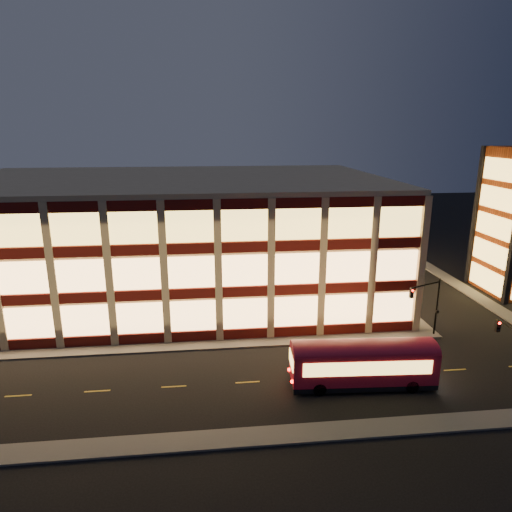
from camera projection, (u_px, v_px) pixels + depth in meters
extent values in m
plane|color=black|center=(199.00, 351.00, 42.77)|extent=(200.00, 200.00, 0.00)
cube|color=#514F4C|center=(168.00, 347.00, 43.39)|extent=(54.00, 2.00, 0.15)
cube|color=#514F4C|center=(372.00, 282.00, 61.45)|extent=(2.00, 30.00, 0.15)
cube|color=#514F4C|center=(449.00, 279.00, 62.62)|extent=(2.00, 30.00, 0.15)
cube|color=#514F4C|center=(198.00, 441.00, 30.31)|extent=(100.00, 2.00, 0.15)
cube|color=tan|center=(174.00, 237.00, 56.82)|extent=(50.00, 30.00, 14.00)
cube|color=tan|center=(172.00, 179.00, 54.86)|extent=(50.40, 30.40, 0.50)
cube|color=#470C0A|center=(168.00, 337.00, 44.08)|extent=(50.10, 0.25, 1.00)
cube|color=#F0B065|center=(167.00, 317.00, 43.53)|extent=(49.00, 0.20, 3.00)
cube|color=#470C0A|center=(366.00, 279.00, 61.21)|extent=(0.25, 30.10, 1.00)
cube|color=#F0B065|center=(367.00, 264.00, 60.63)|extent=(0.20, 29.00, 3.00)
cube|color=#470C0A|center=(166.00, 294.00, 42.89)|extent=(50.10, 0.25, 1.00)
cube|color=#F0B065|center=(164.00, 273.00, 42.34)|extent=(49.00, 0.20, 3.00)
cube|color=#470C0A|center=(368.00, 247.00, 60.01)|extent=(0.25, 30.10, 1.00)
cube|color=#F0B065|center=(369.00, 231.00, 59.44)|extent=(0.20, 29.00, 3.00)
cube|color=#470C0A|center=(163.00, 249.00, 41.69)|extent=(50.10, 0.25, 1.00)
cube|color=#F0B065|center=(162.00, 227.00, 41.14)|extent=(49.00, 0.20, 3.00)
cube|color=#470C0A|center=(370.00, 214.00, 58.82)|extent=(0.25, 30.10, 1.00)
cube|color=#F0B065|center=(371.00, 198.00, 58.25)|extent=(0.20, 29.00, 3.00)
cube|color=black|center=(476.00, 217.00, 59.46)|extent=(0.60, 0.60, 18.00)
cube|color=#FFC959|center=(486.00, 279.00, 57.57)|extent=(0.16, 6.60, 2.60)
cube|color=#FFC959|center=(489.00, 253.00, 56.65)|extent=(0.16, 6.60, 2.60)
cube|color=#FFC959|center=(493.00, 226.00, 55.73)|extent=(0.16, 6.60, 2.60)
cube|color=#FFC959|center=(497.00, 198.00, 54.81)|extent=(0.16, 6.60, 2.60)
cube|color=#FFC959|center=(501.00, 170.00, 53.89)|extent=(0.16, 6.60, 2.60)
cylinder|color=black|center=(437.00, 307.00, 45.22)|extent=(0.18, 0.18, 6.00)
cylinder|color=black|center=(426.00, 285.00, 43.58)|extent=(3.56, 1.63, 0.14)
cube|color=black|center=(412.00, 293.00, 42.81)|extent=(0.32, 0.32, 0.95)
sphere|color=#FF0C05|center=(413.00, 291.00, 42.56)|extent=(0.20, 0.20, 0.20)
cube|color=black|center=(437.00, 312.00, 45.13)|extent=(0.25, 0.18, 0.28)
cube|color=black|center=(498.00, 326.00, 35.72)|extent=(0.32, 0.32, 0.95)
sphere|color=#FF0C05|center=(500.00, 323.00, 35.47)|extent=(0.20, 0.20, 0.20)
cube|color=maroon|center=(363.00, 363.00, 36.54)|extent=(11.62, 3.53, 2.64)
cube|color=black|center=(361.00, 380.00, 36.96)|extent=(11.62, 3.53, 0.40)
cylinder|color=black|center=(319.00, 389.00, 35.53)|extent=(1.05, 0.40, 1.03)
cylinder|color=black|center=(314.00, 372.00, 37.96)|extent=(1.05, 0.40, 1.03)
cylinder|color=black|center=(412.00, 386.00, 35.90)|extent=(1.05, 0.40, 1.03)
cylinder|color=black|center=(400.00, 370.00, 38.33)|extent=(1.05, 0.40, 1.03)
cube|color=#FFC959|center=(368.00, 369.00, 35.04)|extent=(10.08, 0.65, 1.15)
cube|color=#FFC959|center=(358.00, 351.00, 37.86)|extent=(10.08, 0.65, 1.15)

